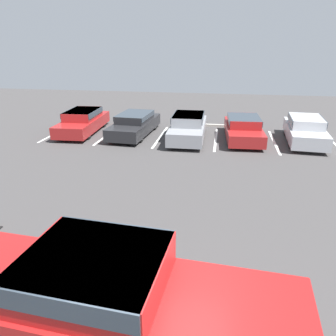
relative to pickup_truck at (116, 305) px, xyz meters
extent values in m
cube|color=white|center=(-7.79, 13.09, -0.91)|extent=(0.12, 4.38, 0.01)
cube|color=white|center=(-4.79, 13.09, -0.91)|extent=(0.12, 4.38, 0.01)
cube|color=white|center=(-1.80, 13.09, -0.91)|extent=(0.12, 4.38, 0.01)
cube|color=white|center=(1.19, 13.09, -0.91)|extent=(0.12, 4.38, 0.01)
cube|color=white|center=(4.19, 13.09, -0.91)|extent=(0.12, 4.38, 0.01)
cube|color=white|center=(7.18, 13.09, -0.91)|extent=(0.12, 4.38, 0.01)
cube|color=#A51919|center=(-0.02, 0.00, -0.16)|extent=(6.12, 2.45, 0.93)
cube|color=#A51919|center=(-0.32, 0.02, 0.60)|extent=(2.28, 2.01, 0.59)
cube|color=#2D3842|center=(-0.32, 0.02, 0.73)|extent=(2.24, 2.07, 0.33)
cube|color=#A51919|center=(1.86, -0.13, 0.25)|extent=(2.35, 2.10, 0.13)
cylinder|color=black|center=(1.83, 0.71, -0.44)|extent=(0.97, 0.38, 0.95)
cylinder|color=#ADADB2|center=(1.83, 0.71, -0.44)|extent=(0.54, 0.36, 0.52)
cylinder|color=black|center=(-1.75, 0.97, -0.44)|extent=(0.97, 0.38, 0.95)
cylinder|color=#ADADB2|center=(-1.75, 0.97, -0.44)|extent=(0.54, 0.36, 0.52)
cube|color=maroon|center=(-6.32, 13.31, -0.44)|extent=(1.95, 4.75, 0.61)
cube|color=maroon|center=(-6.33, 13.40, 0.11)|extent=(1.64, 2.50, 0.47)
cube|color=#2D3842|center=(-6.33, 13.40, 0.20)|extent=(1.70, 2.46, 0.28)
cylinder|color=black|center=(-5.52, 11.99, -0.60)|extent=(0.24, 0.62, 0.61)
cylinder|color=#ADADB2|center=(-5.52, 11.99, -0.60)|extent=(0.24, 0.35, 0.34)
cylinder|color=black|center=(-7.00, 11.92, -0.60)|extent=(0.24, 0.62, 0.61)
cylinder|color=#ADADB2|center=(-7.00, 11.92, -0.60)|extent=(0.24, 0.35, 0.34)
cylinder|color=black|center=(-5.65, 14.70, -0.60)|extent=(0.24, 0.62, 0.61)
cylinder|color=#ADADB2|center=(-5.65, 14.70, -0.60)|extent=(0.24, 0.35, 0.34)
cylinder|color=black|center=(-7.13, 14.63, -0.60)|extent=(0.24, 0.62, 0.61)
cylinder|color=#ADADB2|center=(-7.13, 14.63, -0.60)|extent=(0.24, 0.35, 0.34)
cube|color=#232326|center=(-3.28, 13.26, -0.44)|extent=(2.01, 4.73, 0.61)
cube|color=#232326|center=(-3.28, 13.35, 0.07)|extent=(1.66, 2.50, 0.41)
cube|color=#2D3842|center=(-3.28, 13.35, 0.15)|extent=(1.73, 2.46, 0.25)
cylinder|color=black|center=(-2.63, 11.87, -0.60)|extent=(0.25, 0.62, 0.61)
cylinder|color=#ADADB2|center=(-2.63, 11.87, -0.60)|extent=(0.25, 0.35, 0.34)
cylinder|color=black|center=(-4.10, 11.97, -0.60)|extent=(0.25, 0.62, 0.61)
cylinder|color=#ADADB2|center=(-4.10, 11.97, -0.60)|extent=(0.25, 0.35, 0.34)
cylinder|color=black|center=(-2.46, 14.55, -0.60)|extent=(0.25, 0.62, 0.61)
cylinder|color=#ADADB2|center=(-2.46, 14.55, -0.60)|extent=(0.25, 0.35, 0.34)
cylinder|color=black|center=(-3.93, 14.65, -0.60)|extent=(0.25, 0.62, 0.61)
cylinder|color=#ADADB2|center=(-3.93, 14.65, -0.60)|extent=(0.25, 0.35, 0.34)
cube|color=gray|center=(-0.27, 12.86, -0.40)|extent=(1.79, 4.59, 0.65)
cube|color=gray|center=(-0.27, 12.95, 0.16)|extent=(1.55, 2.40, 0.49)
cube|color=#2D3842|center=(-0.27, 12.95, 0.26)|extent=(1.61, 2.35, 0.29)
cylinder|color=black|center=(0.49, 11.55, -0.58)|extent=(0.22, 0.67, 0.67)
cylinder|color=#ADADB2|center=(0.49, 11.55, -0.58)|extent=(0.22, 0.37, 0.37)
cylinder|color=black|center=(-0.99, 11.52, -0.58)|extent=(0.22, 0.67, 0.67)
cylinder|color=#ADADB2|center=(-0.99, 11.52, -0.58)|extent=(0.22, 0.37, 0.37)
cylinder|color=black|center=(0.44, 14.19, -0.58)|extent=(0.22, 0.67, 0.67)
cylinder|color=#ADADB2|center=(0.44, 14.19, -0.58)|extent=(0.22, 0.37, 0.37)
cylinder|color=black|center=(-1.03, 14.16, -0.58)|extent=(0.22, 0.67, 0.67)
cylinder|color=#ADADB2|center=(-1.03, 14.16, -0.58)|extent=(0.22, 0.37, 0.37)
cube|color=maroon|center=(2.58, 13.28, -0.45)|extent=(1.97, 4.54, 0.59)
cube|color=maroon|center=(2.58, 13.37, 0.06)|extent=(1.66, 2.39, 0.45)
cube|color=#2D3842|center=(2.58, 13.37, 0.15)|extent=(1.72, 2.35, 0.27)
cylinder|color=black|center=(3.39, 12.02, -0.61)|extent=(0.27, 0.61, 0.60)
cylinder|color=#ADADB2|center=(3.39, 12.02, -0.61)|extent=(0.27, 0.34, 0.33)
cylinder|color=black|center=(1.91, 11.95, -0.61)|extent=(0.27, 0.61, 0.60)
cylinder|color=#ADADB2|center=(1.91, 11.95, -0.61)|extent=(0.27, 0.34, 0.33)
cylinder|color=black|center=(3.26, 14.61, -0.61)|extent=(0.27, 0.61, 0.60)
cylinder|color=#ADADB2|center=(3.26, 14.61, -0.61)|extent=(0.27, 0.34, 0.33)
cylinder|color=black|center=(1.78, 14.53, -0.61)|extent=(0.27, 0.61, 0.60)
cylinder|color=#ADADB2|center=(1.78, 14.53, -0.61)|extent=(0.27, 0.34, 0.33)
cube|color=#B7BABF|center=(5.65, 13.28, -0.41)|extent=(2.00, 4.55, 0.65)
cube|color=#B7BABF|center=(5.66, 13.37, 0.15)|extent=(1.66, 2.41, 0.47)
cube|color=#2D3842|center=(5.66, 13.37, 0.24)|extent=(1.72, 2.37, 0.28)
cylinder|color=black|center=(6.29, 11.95, -0.59)|extent=(0.28, 0.66, 0.65)
cylinder|color=#ADADB2|center=(6.29, 11.95, -0.59)|extent=(0.27, 0.37, 0.36)
cylinder|color=black|center=(4.85, 12.04, -0.59)|extent=(0.28, 0.66, 0.65)
cylinder|color=#ADADB2|center=(4.85, 12.04, -0.59)|extent=(0.27, 0.37, 0.36)
cylinder|color=black|center=(6.46, 14.52, -0.59)|extent=(0.28, 0.66, 0.65)
cylinder|color=#ADADB2|center=(6.46, 14.52, -0.59)|extent=(0.27, 0.37, 0.36)
cylinder|color=black|center=(5.02, 14.62, -0.59)|extent=(0.28, 0.66, 0.65)
cylinder|color=#ADADB2|center=(5.02, 14.62, -0.59)|extent=(0.27, 0.37, 0.36)
cube|color=#B7B2A8|center=(1.00, 15.91, -0.84)|extent=(1.79, 0.20, 0.14)
camera|label=1|loc=(1.49, -3.86, 3.88)|focal=35.00mm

